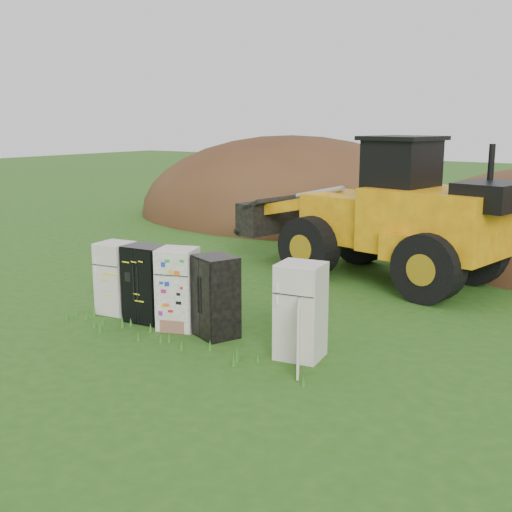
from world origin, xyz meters
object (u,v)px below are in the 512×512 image
at_px(fridge_black_side, 147,283).
at_px(fridge_dark_mid, 216,296).
at_px(wheel_loader, 369,207).
at_px(fridge_leftmost, 116,278).
at_px(fridge_open_door, 301,311).
at_px(fridge_sticker, 178,289).

bearing_deg(fridge_black_side, fridge_dark_mid, -4.39).
bearing_deg(wheel_loader, fridge_leftmost, -105.88).
xyz_separation_m(fridge_leftmost, fridge_dark_mid, (2.89, 0.04, 0.01)).
bearing_deg(fridge_black_side, fridge_leftmost, 172.47).
bearing_deg(fridge_dark_mid, wheel_loader, 109.38).
xyz_separation_m(fridge_leftmost, wheel_loader, (3.12, 6.67, 1.15)).
bearing_deg(fridge_dark_mid, fridge_open_door, 20.12).
bearing_deg(fridge_leftmost, fridge_open_door, -8.65).
relative_size(fridge_black_side, wheel_loader, 0.21).
distance_m(fridge_sticker, fridge_open_door, 3.01).
distance_m(fridge_open_door, wheel_loader, 7.00).
bearing_deg(fridge_dark_mid, fridge_leftmost, -157.85).
relative_size(fridge_leftmost, fridge_dark_mid, 0.98).
bearing_deg(fridge_leftmost, fridge_sticker, -9.79).
xyz_separation_m(fridge_dark_mid, wheel_loader, (0.23, 6.63, 1.14)).
bearing_deg(fridge_black_side, fridge_sticker, -7.36).
bearing_deg(fridge_dark_mid, fridge_sticker, -153.90).
relative_size(fridge_sticker, fridge_dark_mid, 1.03).
distance_m(fridge_leftmost, fridge_open_door, 4.94).
bearing_deg(fridge_sticker, fridge_dark_mid, -15.79).
bearing_deg(fridge_black_side, wheel_loader, 66.16).
xyz_separation_m(fridge_leftmost, fridge_black_side, (1.00, -0.02, 0.02)).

